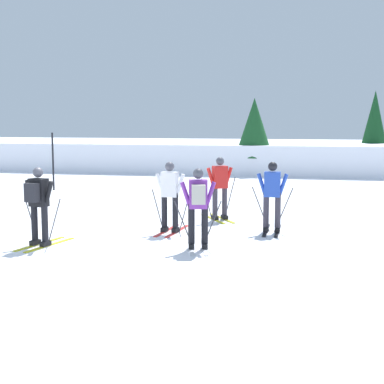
{
  "coord_description": "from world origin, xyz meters",
  "views": [
    {
      "loc": [
        4.8,
        -11.58,
        2.73
      ],
      "look_at": [
        1.94,
        2.42,
        0.9
      ],
      "focal_mm": 53.66,
      "sensor_mm": 36.0,
      "label": 1
    }
  ],
  "objects": [
    {
      "name": "conifer_far_right",
      "position": [
        2.17,
        16.36,
        2.29
      ],
      "size": [
        1.87,
        1.87,
        3.73
      ],
      "color": "#513823",
      "rests_on": "ground"
    },
    {
      "name": "far_snow_ridge",
      "position": [
        0.0,
        20.05,
        0.73
      ],
      "size": [
        80.0,
        9.17,
        1.46
      ],
      "primitive_type": "cube",
      "color": "white",
      "rests_on": "ground"
    },
    {
      "name": "skier_blue",
      "position": [
        3.96,
        2.18,
        0.92
      ],
      "size": [
        1.0,
        1.6,
        1.71
      ],
      "color": "black",
      "rests_on": "ground"
    },
    {
      "name": "ground_plane",
      "position": [
        0.0,
        0.0,
        0.0
      ],
      "size": [
        120.0,
        120.0,
        0.0
      ],
      "primitive_type": "plane",
      "color": "white"
    },
    {
      "name": "conifer_far_centre",
      "position": [
        8.11,
        19.78,
        2.42
      ],
      "size": [
        1.6,
        1.6,
        4.19
      ],
      "color": "#513823",
      "rests_on": "ground"
    },
    {
      "name": "trail_marker_pole",
      "position": [
        -4.81,
        8.84,
        1.1
      ],
      "size": [
        0.07,
        0.07,
        2.21
      ],
      "primitive_type": "cylinder",
      "color": "black",
      "rests_on": "ground"
    },
    {
      "name": "skier_black",
      "position": [
        -0.84,
        -0.38,
        0.95
      ],
      "size": [
        0.98,
        1.64,
        1.71
      ],
      "color": "gold",
      "rests_on": "ground"
    },
    {
      "name": "skier_white",
      "position": [
        1.55,
        1.67,
        0.92
      ],
      "size": [
        1.0,
        1.63,
        1.71
      ],
      "color": "red",
      "rests_on": "ground"
    },
    {
      "name": "skier_purple",
      "position": [
        2.56,
        0.02,
        0.95
      ],
      "size": [
        0.98,
        1.64,
        1.71
      ],
      "color": "silver",
      "rests_on": "ground"
    },
    {
      "name": "skier_red",
      "position": [
        2.46,
        3.62,
        0.92
      ],
      "size": [
        1.14,
        1.56,
        1.71
      ],
      "color": "gold",
      "rests_on": "ground"
    }
  ]
}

